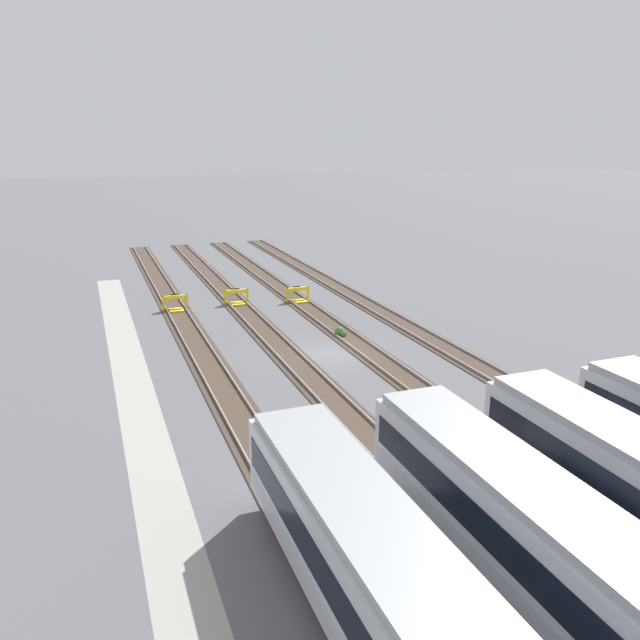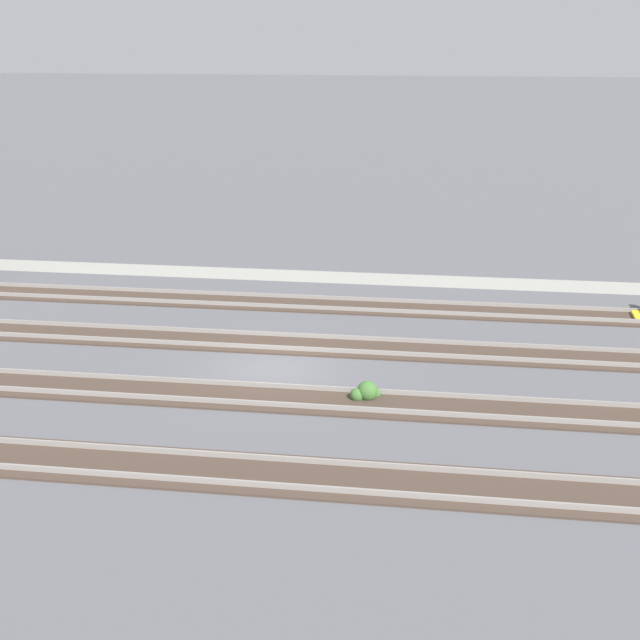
# 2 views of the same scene
# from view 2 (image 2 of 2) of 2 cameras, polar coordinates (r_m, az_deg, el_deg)

# --- Properties ---
(ground_plane) EXTENTS (400.00, 400.00, 0.00)m
(ground_plane) POSITION_cam_2_polar(r_m,az_deg,el_deg) (29.82, -3.03, -3.15)
(ground_plane) COLOR #5B5B60
(service_walkway) EXTENTS (54.00, 2.00, 0.01)m
(service_walkway) POSITION_cam_2_polar(r_m,az_deg,el_deg) (40.86, 0.14, 2.78)
(service_walkway) COLOR #9E9E93
(service_walkway) RESTS_ON ground
(rail_track_nearest) EXTENTS (90.00, 2.23, 0.21)m
(rail_track_nearest) POSITION_cam_2_polar(r_m,az_deg,el_deg) (36.65, -0.83, 1.04)
(rail_track_nearest) COLOR #47382D
(rail_track_nearest) RESTS_ON ground
(rail_track_near_inner) EXTENTS (90.00, 2.24, 0.21)m
(rail_track_near_inner) POSITION_cam_2_polar(r_m,az_deg,el_deg) (32.06, -2.19, -1.51)
(rail_track_near_inner) COLOR #47382D
(rail_track_near_inner) RESTS_ON ground
(rail_track_middle) EXTENTS (90.00, 2.24, 0.21)m
(rail_track_middle) POSITION_cam_2_polar(r_m,az_deg,el_deg) (27.58, -4.01, -4.89)
(rail_track_middle) COLOR #47382D
(rail_track_middle) RESTS_ON ground
(rail_track_far_inner) EXTENTS (90.00, 2.23, 0.21)m
(rail_track_far_inner) POSITION_cam_2_polar(r_m,az_deg,el_deg) (23.27, -6.56, -9.55)
(rail_track_far_inner) COLOR #47382D
(rail_track_far_inner) RESTS_ON ground
(weed_clump) EXTENTS (0.92, 0.70, 0.64)m
(weed_clump) POSITION_cam_2_polar(r_m,az_deg,el_deg) (27.34, 2.97, -4.64)
(weed_clump) COLOR #427033
(weed_clump) RESTS_ON ground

